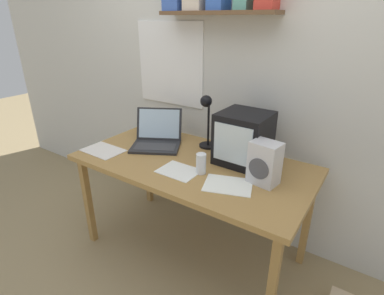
{
  "coord_description": "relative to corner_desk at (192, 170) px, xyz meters",
  "views": [
    {
      "loc": [
        0.99,
        -1.47,
        1.62
      ],
      "look_at": [
        0.0,
        0.0,
        0.85
      ],
      "focal_mm": 28.0,
      "sensor_mm": 36.0,
      "label": 1
    }
  ],
  "objects": [
    {
      "name": "ground_plane",
      "position": [
        0.0,
        0.0,
        -0.68
      ],
      "size": [
        12.0,
        12.0,
        0.0
      ],
      "primitive_type": "plane",
      "color": "#96825B"
    },
    {
      "name": "back_wall",
      "position": [
        -0.01,
        0.49,
        0.63
      ],
      "size": [
        5.6,
        0.24,
        2.6
      ],
      "color": "silver",
      "rests_on": "ground_plane"
    },
    {
      "name": "corner_desk",
      "position": [
        0.0,
        0.0,
        0.0
      ],
      "size": [
        1.55,
        0.8,
        0.75
      ],
      "color": "#A77C42",
      "rests_on": "ground_plane"
    },
    {
      "name": "crt_monitor",
      "position": [
        0.27,
        0.18,
        0.23
      ],
      "size": [
        0.31,
        0.31,
        0.33
      ],
      "rotation": [
        0.0,
        0.0,
        -0.02
      ],
      "color": "black",
      "rests_on": "corner_desk"
    },
    {
      "name": "laptop",
      "position": [
        -0.38,
        0.1,
        0.12
      ],
      "size": [
        0.46,
        0.45,
        0.24
      ],
      "rotation": [
        0.0,
        0.0,
        0.5
      ],
      "color": "#232326",
      "rests_on": "corner_desk"
    },
    {
      "name": "desk_lamp",
      "position": [
        -0.04,
        0.24,
        0.3
      ],
      "size": [
        0.13,
        0.15,
        0.39
      ],
      "rotation": [
        0.0,
        0.0,
        0.14
      ],
      "color": "black",
      "rests_on": "corner_desk"
    },
    {
      "name": "juice_glass",
      "position": [
        0.13,
        -0.1,
        0.12
      ],
      "size": [
        0.06,
        0.06,
        0.13
      ],
      "color": "white",
      "rests_on": "corner_desk"
    },
    {
      "name": "space_heater",
      "position": [
        0.49,
        -0.0,
        0.19
      ],
      "size": [
        0.18,
        0.15,
        0.25
      ],
      "rotation": [
        0.0,
        0.0,
        -0.15
      ],
      "color": "silver",
      "rests_on": "corner_desk"
    },
    {
      "name": "printed_handout",
      "position": [
        -0.62,
        -0.21,
        0.06
      ],
      "size": [
        0.29,
        0.21,
        0.0
      ],
      "rotation": [
        0.0,
        0.0,
        -0.02
      ],
      "color": "silver",
      "rests_on": "corner_desk"
    },
    {
      "name": "loose_paper_near_monitor",
      "position": [
        0.34,
        -0.14,
        0.06
      ],
      "size": [
        0.32,
        0.28,
        0.0
      ],
      "rotation": [
        0.0,
        0.0,
        0.33
      ],
      "color": "white",
      "rests_on": "corner_desk"
    },
    {
      "name": "loose_paper_near_laptop",
      "position": [
        0.01,
        -0.16,
        0.06
      ],
      "size": [
        0.25,
        0.19,
        0.0
      ],
      "rotation": [
        0.0,
        0.0,
        -0.01
      ],
      "color": "white",
      "rests_on": "corner_desk"
    }
  ]
}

